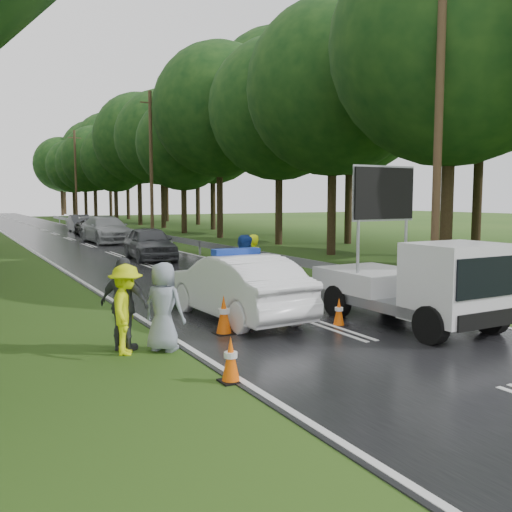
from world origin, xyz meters
TOP-DOWN VIEW (x-y plane):
  - ground at (0.00, 0.00)m, footprint 160.00×160.00m
  - road at (0.00, 30.00)m, footprint 7.00×140.00m
  - guardrail at (3.70, 29.67)m, footprint 0.12×60.06m
  - utility_pole_near at (5.20, 2.00)m, footprint 1.40×0.24m
  - utility_pole_mid at (5.20, 28.00)m, footprint 1.40×0.24m
  - utility_pole_far at (5.20, 54.00)m, footprint 1.40×0.24m
  - police_sedan at (-1.38, 1.74)m, footprint 1.86×4.65m
  - work_truck at (1.72, -0.90)m, footprint 2.06×4.46m
  - barrier at (0.49, 3.81)m, footprint 2.27×0.93m
  - officer at (0.37, 4.23)m, footprint 0.73×0.56m
  - civilian at (-0.50, 2.92)m, footprint 1.12×1.01m
  - bystander_left at (-4.47, 0.00)m, footprint 0.96×1.22m
  - bystander_mid at (-4.43, 0.25)m, footprint 0.98×1.06m
  - bystander_right at (-3.80, -0.11)m, footprint 0.93×0.96m
  - queue_car_first at (0.80, 14.95)m, footprint 2.17×4.59m
  - queue_car_second at (1.48, 25.71)m, footprint 2.60×5.78m
  - queue_car_third at (2.09, 31.71)m, footprint 2.21×4.67m
  - queue_car_fourth at (2.25, 37.71)m, footprint 1.68×4.32m
  - cone_near_left at (-3.50, -2.33)m, footprint 0.34×0.34m
  - cone_center at (0.29, 0.00)m, footprint 0.30×0.30m
  - cone_far at (1.32, 5.00)m, footprint 0.34×0.34m
  - cone_left_mid at (-2.29, 0.50)m, footprint 0.39×0.39m
  - cone_right at (3.47, 4.50)m, footprint 0.31×0.31m

SIDE VIEW (x-z plane):
  - ground at x=0.00m, z-range 0.00..0.00m
  - road at x=0.00m, z-range 0.00..0.02m
  - cone_center at x=0.29m, z-range -0.01..0.63m
  - cone_right at x=3.47m, z-range -0.01..0.65m
  - cone_far at x=1.32m, z-range -0.01..0.71m
  - cone_near_left at x=-3.50m, z-range -0.01..0.71m
  - cone_left_mid at x=-2.29m, z-range -0.01..0.81m
  - guardrail at x=3.70m, z-range 0.20..0.90m
  - queue_car_third at x=2.09m, z-range 0.00..1.29m
  - queue_car_fourth at x=2.25m, z-range 0.00..1.40m
  - police_sedan at x=-1.38m, z-range -0.07..1.58m
  - barrier at x=0.49m, z-range 0.26..1.26m
  - queue_car_first at x=0.80m, z-range 0.00..1.52m
  - queue_car_second at x=1.48m, z-range 0.00..1.65m
  - bystander_left at x=-4.47m, z-range 0.00..1.65m
  - bystander_right at x=-3.80m, z-range 0.00..1.66m
  - bystander_mid at x=-4.43m, z-range 0.00..1.75m
  - officer at x=0.37m, z-range 0.00..1.79m
  - civilian at x=-0.50m, z-range 0.00..1.88m
  - work_truck at x=1.72m, z-range -0.81..2.72m
  - utility_pole_near at x=5.20m, z-range 0.06..10.06m
  - utility_pole_mid at x=5.20m, z-range 0.06..10.06m
  - utility_pole_far at x=5.20m, z-range 0.06..10.06m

